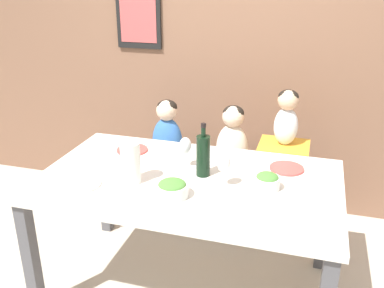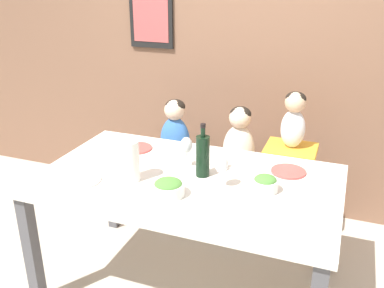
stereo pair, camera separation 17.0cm
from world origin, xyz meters
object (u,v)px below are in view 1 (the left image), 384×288
object	(u,v)px
wine_glass_far	(185,146)
dinner_plate_front_left	(82,185)
chair_far_center	(231,182)
chair_far_left	(168,174)
person_child_left	(167,133)
chair_right_highchair	(282,166)
wine_bottle	(203,155)
person_child_center	(232,140)
person_baby_right	(287,114)
salad_bowl_small	(267,181)
dinner_plate_back_left	(132,150)
wine_glass_near	(224,164)
salad_bowl_large	(172,188)
paper_towel_roll	(131,163)
dinner_plate_back_right	(287,168)

from	to	relation	value
wine_glass_far	dinner_plate_front_left	bearing A→B (deg)	-140.26
chair_far_center	chair_far_left	bearing A→B (deg)	180.00
person_child_left	wine_glass_far	distance (m)	0.73
chair_right_highchair	wine_bottle	xyz separation A→B (m)	(-0.40, -0.70, 0.33)
chair_right_highchair	chair_far_left	bearing A→B (deg)	180.00
person_child_center	person_baby_right	size ratio (longest dim) A/B	1.33
person_child_center	salad_bowl_small	distance (m)	0.84
salad_bowl_small	dinner_plate_back_left	xyz separation A→B (m)	(-0.91, 0.27, -0.04)
chair_far_left	person_child_center	bearing A→B (deg)	0.12
chair_far_center	wine_glass_near	xyz separation A→B (m)	(0.11, -0.80, 0.52)
chair_far_left	wine_bottle	world-z (taller)	wine_bottle
chair_right_highchair	wine_glass_near	world-z (taller)	wine_glass_near
chair_far_left	dinner_plate_front_left	xyz separation A→B (m)	(-0.13, -1.01, 0.39)
salad_bowl_small	chair_far_center	bearing A→B (deg)	114.36
person_baby_right	person_child_left	bearing A→B (deg)	-179.97
person_child_center	chair_far_left	bearing A→B (deg)	-179.88
wine_glass_far	salad_bowl_large	distance (m)	0.37
chair_right_highchair	salad_bowl_small	bearing A→B (deg)	-92.15
chair_far_center	wine_bottle	world-z (taller)	wine_bottle
person_child_left	dinner_plate_back_left	world-z (taller)	person_child_left
wine_bottle	person_baby_right	bearing A→B (deg)	60.15
wine_glass_near	wine_glass_far	bearing A→B (deg)	146.59
paper_towel_roll	dinner_plate_back_left	size ratio (longest dim) A/B	1.17
chair_far_center	chair_right_highchair	world-z (taller)	chair_right_highchair
chair_right_highchair	paper_towel_roll	distance (m)	1.22
person_baby_right	wine_glass_far	xyz separation A→B (m)	(-0.53, -0.62, -0.05)
paper_towel_roll	wine_glass_near	world-z (taller)	paper_towel_roll
chair_right_highchair	person_child_center	xyz separation A→B (m)	(-0.37, 0.00, 0.16)
chair_far_left	person_child_center	distance (m)	0.61
chair_right_highchair	person_child_left	size ratio (longest dim) A/B	1.40
paper_towel_roll	chair_far_left	bearing A→B (deg)	96.98
person_child_center	salad_bowl_small	world-z (taller)	person_child_center
chair_right_highchair	person_child_center	size ratio (longest dim) A/B	1.40
chair_far_center	dinner_plate_front_left	world-z (taller)	dinner_plate_front_left
salad_bowl_large	dinner_plate_back_right	size ratio (longest dim) A/B	0.85
chair_right_highchair	wine_glass_far	distance (m)	0.89
person_child_center	person_child_left	bearing A→B (deg)	180.00
chair_far_center	dinner_plate_front_left	xyz separation A→B (m)	(-0.63, -1.01, 0.39)
person_child_center	dinner_plate_back_right	world-z (taller)	person_child_center
person_child_left	salad_bowl_large	world-z (taller)	person_child_left
salad_bowl_large	wine_glass_near	bearing A→B (deg)	38.07
person_child_center	wine_glass_far	world-z (taller)	person_child_center
person_baby_right	dinner_plate_back_right	size ratio (longest dim) A/B	1.94
salad_bowl_small	salad_bowl_large	bearing A→B (deg)	-154.07
chair_far_left	chair_right_highchair	xyz separation A→B (m)	(0.87, 0.00, 0.18)
person_child_center	person_baby_right	distance (m)	0.44
person_baby_right	dinner_plate_back_right	bearing A→B (deg)	-83.53
person_child_left	wine_bottle	xyz separation A→B (m)	(0.47, -0.70, 0.17)
chair_far_center	person_child_center	xyz separation A→B (m)	(0.00, 0.00, 0.34)
person_child_left	dinner_plate_back_left	distance (m)	0.49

